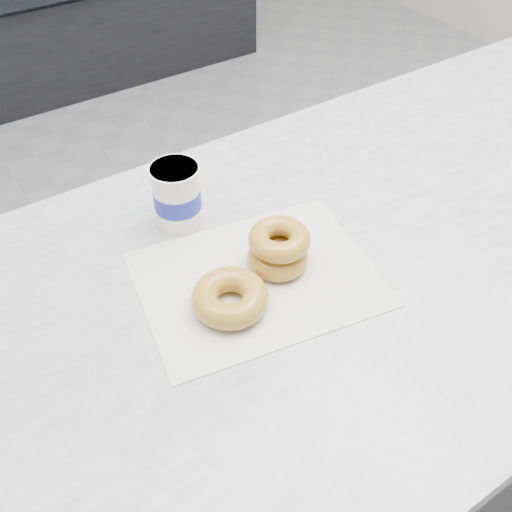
{
  "coord_description": "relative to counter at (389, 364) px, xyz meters",
  "views": [
    {
      "loc": [
        -0.66,
        -1.06,
        1.5
      ],
      "look_at": [
        -0.33,
        -0.57,
        0.94
      ],
      "focal_mm": 40.0,
      "sensor_mm": 36.0,
      "label": 1
    }
  ],
  "objects": [
    {
      "name": "ground",
      "position": [
        0.0,
        0.6,
        -0.45
      ],
      "size": [
        5.0,
        5.0,
        0.0
      ],
      "primitive_type": "plane",
      "color": "gray",
      "rests_on": "ground"
    },
    {
      "name": "donut_stack",
      "position": [
        -0.3,
        0.03,
        0.48
      ],
      "size": [
        0.13,
        0.13,
        0.06
      ],
      "color": "#BD8F34",
      "rests_on": "wax_paper"
    },
    {
      "name": "wax_paper",
      "position": [
        -0.34,
        0.02,
        0.45
      ],
      "size": [
        0.38,
        0.32,
        0.0
      ],
      "primitive_type": "cube",
      "rotation": [
        0.0,
        0.0,
        -0.18
      ],
      "color": "silver",
      "rests_on": "counter"
    },
    {
      "name": "counter",
      "position": [
        0.0,
        0.0,
        0.0
      ],
      "size": [
        3.06,
        0.76,
        0.9
      ],
      "color": "#333335",
      "rests_on": "ground"
    },
    {
      "name": "donut_single",
      "position": [
        -0.4,
        -0.0,
        0.47
      ],
      "size": [
        0.14,
        0.14,
        0.04
      ],
      "primitive_type": "torus",
      "rotation": [
        0.0,
        0.0,
        0.41
      ],
      "color": "#BD8F34",
      "rests_on": "wax_paper"
    },
    {
      "name": "coffee_cup",
      "position": [
        -0.37,
        0.2,
        0.5
      ],
      "size": [
        0.08,
        0.08,
        0.11
      ],
      "rotation": [
        0.0,
        0.0,
        0.06
      ],
      "color": "white",
      "rests_on": "counter"
    }
  ]
}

